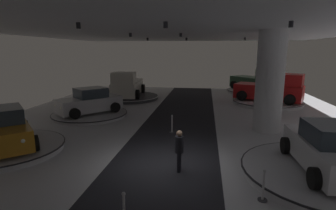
{
  "coord_description": "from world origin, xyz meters",
  "views": [
    {
      "loc": [
        1.55,
        -9.83,
        4.43
      ],
      "look_at": [
        -0.53,
        4.78,
        1.4
      ],
      "focal_mm": 28.48,
      "sensor_mm": 36.0,
      "label": 1
    }
  ],
  "objects_px": {
    "column_right": "(270,82)",
    "display_platform_mid_left": "(90,114)",
    "display_platform_near_left": "(6,148)",
    "pickup_truck_far_right": "(272,90)",
    "display_platform_deep_right": "(254,91)",
    "visitor_walking_near": "(179,148)",
    "display_car_mid_left": "(90,102)",
    "display_platform_near_right": "(326,173)",
    "display_car_near_left": "(4,129)",
    "display_platform_far_left": "(128,97)",
    "display_car_near_right": "(329,150)",
    "pickup_truck_far_left": "(127,86)",
    "display_platform_far_right": "(267,102)",
    "pickup_truck_deep_right": "(257,82)"
  },
  "relations": [
    {
      "from": "column_right",
      "to": "display_platform_far_left",
      "type": "xyz_separation_m",
      "value": [
        -10.59,
        8.65,
        -2.58
      ]
    },
    {
      "from": "display_car_mid_left",
      "to": "display_platform_deep_right",
      "type": "xyz_separation_m",
      "value": [
        12.94,
        12.3,
        -0.84
      ]
    },
    {
      "from": "display_car_mid_left",
      "to": "pickup_truck_far_right",
      "type": "bearing_deg",
      "value": 24.28
    },
    {
      "from": "display_car_mid_left",
      "to": "display_platform_far_right",
      "type": "bearing_deg",
      "value": 25.24
    },
    {
      "from": "display_platform_near_left",
      "to": "pickup_truck_deep_right",
      "type": "height_order",
      "value": "pickup_truck_deep_right"
    },
    {
      "from": "display_platform_mid_left",
      "to": "display_car_mid_left",
      "type": "xyz_separation_m",
      "value": [
        0.02,
        0.02,
        0.87
      ]
    },
    {
      "from": "display_platform_near_left",
      "to": "pickup_truck_far_right",
      "type": "distance_m",
      "value": 19.12
    },
    {
      "from": "display_platform_deep_right",
      "to": "pickup_truck_deep_right",
      "type": "relative_size",
      "value": 1.04
    },
    {
      "from": "display_car_near_right",
      "to": "pickup_truck_far_left",
      "type": "height_order",
      "value": "pickup_truck_far_left"
    },
    {
      "from": "display_platform_deep_right",
      "to": "visitor_walking_near",
      "type": "relative_size",
      "value": 3.57
    },
    {
      "from": "pickup_truck_deep_right",
      "to": "display_platform_near_left",
      "type": "bearing_deg",
      "value": -126.77
    },
    {
      "from": "display_car_mid_left",
      "to": "display_car_near_right",
      "type": "distance_m",
      "value": 14.21
    },
    {
      "from": "display_platform_deep_right",
      "to": "visitor_walking_near",
      "type": "xyz_separation_m",
      "value": [
        -6.04,
        -19.96,
        0.74
      ]
    },
    {
      "from": "column_right",
      "to": "display_platform_deep_right",
      "type": "height_order",
      "value": "column_right"
    },
    {
      "from": "display_car_near_right",
      "to": "display_platform_far_left",
      "type": "bearing_deg",
      "value": 128.62
    },
    {
      "from": "column_right",
      "to": "display_platform_deep_right",
      "type": "xyz_separation_m",
      "value": [
        1.69,
        14.1,
        -2.59
      ]
    },
    {
      "from": "display_platform_mid_left",
      "to": "display_platform_near_left",
      "type": "relative_size",
      "value": 1.02
    },
    {
      "from": "display_platform_far_right",
      "to": "display_platform_far_left",
      "type": "relative_size",
      "value": 1.0
    },
    {
      "from": "display_platform_mid_left",
      "to": "display_platform_far_left",
      "type": "relative_size",
      "value": 0.89
    },
    {
      "from": "display_platform_near_right",
      "to": "display_platform_far_left",
      "type": "xyz_separation_m",
      "value": [
        -11.44,
        14.29,
        -0.0
      ]
    },
    {
      "from": "display_car_mid_left",
      "to": "pickup_truck_far_left",
      "type": "relative_size",
      "value": 0.79
    },
    {
      "from": "display_car_near_left",
      "to": "display_platform_far_left",
      "type": "distance_m",
      "value": 13.71
    },
    {
      "from": "display_platform_near_right",
      "to": "column_right",
      "type": "bearing_deg",
      "value": 98.55
    },
    {
      "from": "display_car_near_left",
      "to": "display_car_near_right",
      "type": "relative_size",
      "value": 1.01
    },
    {
      "from": "display_platform_near_right",
      "to": "visitor_walking_near",
      "type": "distance_m",
      "value": 5.25
    },
    {
      "from": "display_car_near_left",
      "to": "pickup_truck_far_right",
      "type": "xyz_separation_m",
      "value": [
        14.23,
        12.74,
        0.19
      ]
    },
    {
      "from": "display_car_mid_left",
      "to": "display_platform_near_right",
      "type": "relative_size",
      "value": 0.75
    },
    {
      "from": "column_right",
      "to": "pickup_truck_deep_right",
      "type": "xyz_separation_m",
      "value": [
        1.89,
        13.85,
        -1.52
      ]
    },
    {
      "from": "pickup_truck_far_right",
      "to": "display_platform_mid_left",
      "type": "bearing_deg",
      "value": -155.67
    },
    {
      "from": "column_right",
      "to": "display_car_near_left",
      "type": "height_order",
      "value": "column_right"
    },
    {
      "from": "display_platform_deep_right",
      "to": "display_platform_far_right",
      "type": "relative_size",
      "value": 1.0
    },
    {
      "from": "column_right",
      "to": "pickup_truck_far_left",
      "type": "xyz_separation_m",
      "value": [
        -10.56,
        8.33,
        -1.52
      ]
    },
    {
      "from": "display_car_near_left",
      "to": "display_platform_far_right",
      "type": "distance_m",
      "value": 18.99
    },
    {
      "from": "display_platform_near_right",
      "to": "visitor_walking_near",
      "type": "xyz_separation_m",
      "value": [
        -5.19,
        -0.21,
        0.74
      ]
    },
    {
      "from": "display_platform_mid_left",
      "to": "pickup_truck_far_left",
      "type": "bearing_deg",
      "value": 83.83
    },
    {
      "from": "display_platform_near_right",
      "to": "pickup_truck_deep_right",
      "type": "bearing_deg",
      "value": 86.93
    },
    {
      "from": "display_platform_near_left",
      "to": "display_platform_far_right",
      "type": "bearing_deg",
      "value": 42.81
    },
    {
      "from": "display_platform_near_right",
      "to": "display_platform_near_left",
      "type": "bearing_deg",
      "value": 177.04
    },
    {
      "from": "column_right",
      "to": "display_platform_mid_left",
      "type": "relative_size",
      "value": 1.09
    },
    {
      "from": "display_platform_far_right",
      "to": "display_platform_near_right",
      "type": "height_order",
      "value": "display_platform_near_right"
    },
    {
      "from": "pickup_truck_deep_right",
      "to": "display_car_mid_left",
      "type": "bearing_deg",
      "value": -137.46
    },
    {
      "from": "display_platform_far_right",
      "to": "display_platform_far_left",
      "type": "distance_m",
      "value": 12.35
    },
    {
      "from": "column_right",
      "to": "display_platform_far_right",
      "type": "bearing_deg",
      "value": 77.59
    },
    {
      "from": "display_platform_deep_right",
      "to": "pickup_truck_far_right",
      "type": "xyz_separation_m",
      "value": [
        0.34,
        -6.31,
        1.06
      ]
    },
    {
      "from": "pickup_truck_far_right",
      "to": "display_car_near_right",
      "type": "distance_m",
      "value": 13.52
    },
    {
      "from": "display_car_mid_left",
      "to": "display_platform_near_left",
      "type": "relative_size",
      "value": 0.88
    },
    {
      "from": "column_right",
      "to": "display_platform_near_right",
      "type": "relative_size",
      "value": 0.94
    },
    {
      "from": "display_car_mid_left",
      "to": "display_platform_deep_right",
      "type": "distance_m",
      "value": 17.87
    },
    {
      "from": "pickup_truck_far_left",
      "to": "visitor_walking_near",
      "type": "xyz_separation_m",
      "value": [
        6.21,
        -14.18,
        -0.33
      ]
    },
    {
      "from": "display_platform_far_right",
      "to": "display_car_near_left",
      "type": "bearing_deg",
      "value": -137.28
    }
  ]
}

